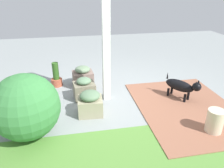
% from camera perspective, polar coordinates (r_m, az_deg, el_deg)
% --- Properties ---
extents(ground_plane, '(12.00, 12.00, 0.00)m').
position_cam_1_polar(ground_plane, '(4.52, 2.15, -3.79)').
color(ground_plane, gray).
extents(brick_path, '(1.80, 2.40, 0.02)m').
position_cam_1_polar(brick_path, '(4.42, 18.82, -5.82)').
color(brick_path, '#925C45').
rests_on(brick_path, ground).
extents(porch_pillar, '(0.14, 0.14, 2.41)m').
position_cam_1_polar(porch_pillar, '(4.10, -1.55, 11.25)').
color(porch_pillar, white).
rests_on(porch_pillar, ground).
extents(stone_planter_nearest, '(0.48, 0.41, 0.46)m').
position_cam_1_polar(stone_planter_nearest, '(5.06, -7.59, 2.01)').
color(stone_planter_nearest, gray).
rests_on(stone_planter_nearest, ground).
extents(stone_planter_near, '(0.45, 0.41, 0.45)m').
position_cam_1_polar(stone_planter_near, '(4.49, -7.24, -1.26)').
color(stone_planter_near, gray).
rests_on(stone_planter_near, ground).
extents(stone_planter_mid, '(0.45, 0.41, 0.45)m').
position_cam_1_polar(stone_planter_mid, '(3.93, -5.69, -5.00)').
color(stone_planter_mid, tan).
rests_on(stone_planter_mid, ground).
extents(round_shrub, '(1.01, 1.01, 1.01)m').
position_cam_1_polar(round_shrub, '(3.48, -21.52, -5.60)').
color(round_shrub, '#397E3E').
rests_on(round_shrub, ground).
extents(terracotta_pot_tall, '(0.25, 0.25, 0.56)m').
position_cam_1_polar(terracotta_pot_tall, '(5.15, -14.31, 1.61)').
color(terracotta_pot_tall, '#AC5239').
rests_on(terracotta_pot_tall, ground).
extents(dog, '(0.54, 0.68, 0.51)m').
position_cam_1_polar(dog, '(4.58, 17.71, -0.51)').
color(dog, black).
rests_on(dog, ground).
extents(ceramic_urn, '(0.26, 0.26, 0.40)m').
position_cam_1_polar(ceramic_urn, '(3.82, 25.21, -8.81)').
color(ceramic_urn, beige).
rests_on(ceramic_urn, ground).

